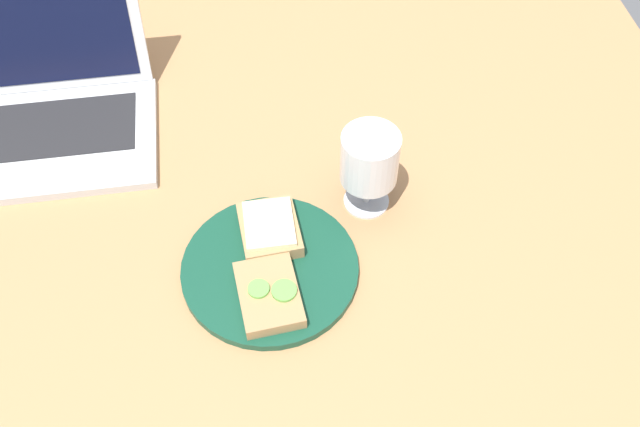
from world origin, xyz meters
The scene contains 6 objects.
wooden_table centered at (0.00, 0.00, 1.50)cm, with size 140.00×140.00×3.00cm, color #B27F51.
plate centered at (-1.40, -5.24, 3.64)cm, with size 24.01×24.01×1.28cm, color #144733.
sandwich_with_cheese centered at (-0.82, -0.23, 5.62)cm, with size 8.52×10.08×2.83cm.
sandwich_with_cucumber centered at (-1.94, -10.25, 5.30)cm, with size 8.60×11.38×2.40cm.
wine_glass centered at (13.77, 4.79, 11.84)cm, with size 8.09×8.09×13.39cm.
laptop centered at (-33.97, 28.08, 7.16)cm, with size 35.11×29.19×20.19cm.
Camera 1 is at (-2.43, -58.44, 84.49)cm, focal length 40.00 mm.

